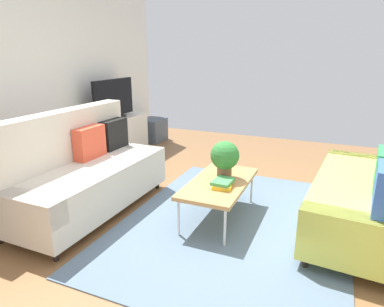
# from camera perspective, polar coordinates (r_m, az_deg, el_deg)

# --- Properties ---
(ground_plane) EXTENTS (7.68, 7.68, 0.00)m
(ground_plane) POSITION_cam_1_polar(r_m,az_deg,el_deg) (3.57, 5.55, -11.74)
(ground_plane) COLOR brown
(wall_far) EXTENTS (6.40, 0.12, 2.90)m
(wall_far) POSITION_cam_1_polar(r_m,az_deg,el_deg) (4.79, -28.45, 11.84)
(wall_far) COLOR white
(wall_far) RESTS_ON ground_plane
(area_rug) EXTENTS (2.90, 2.20, 0.01)m
(area_rug) POSITION_cam_1_polar(r_m,az_deg,el_deg) (3.59, 7.29, -11.57)
(area_rug) COLOR slate
(area_rug) RESTS_ON ground_plane
(couch_beige) EXTENTS (1.91, 0.86, 1.10)m
(couch_beige) POSITION_cam_1_polar(r_m,az_deg,el_deg) (3.87, -17.70, -2.96)
(couch_beige) COLOR beige
(couch_beige) RESTS_ON ground_plane
(couch_green) EXTENTS (1.97, 1.00, 1.10)m
(couch_green) POSITION_cam_1_polar(r_m,az_deg,el_deg) (3.62, 28.04, -5.56)
(couch_green) COLOR #C1CC51
(couch_green) RESTS_ON ground_plane
(coffee_table) EXTENTS (1.10, 0.56, 0.42)m
(coffee_table) POSITION_cam_1_polar(r_m,az_deg,el_deg) (3.52, 4.61, -5.10)
(coffee_table) COLOR #B7844C
(coffee_table) RESTS_ON ground_plane
(tv_console) EXTENTS (1.40, 0.44, 0.64)m
(tv_console) POSITION_cam_1_polar(r_m,az_deg,el_deg) (5.86, -12.82, 2.76)
(tv_console) COLOR silver
(tv_console) RESTS_ON ground_plane
(tv) EXTENTS (1.00, 0.20, 0.64)m
(tv) POSITION_cam_1_polar(r_m,az_deg,el_deg) (5.73, -13.07, 8.88)
(tv) COLOR black
(tv) RESTS_ON tv_console
(storage_trunk) EXTENTS (0.52, 0.40, 0.44)m
(storage_trunk) POSITION_cam_1_polar(r_m,az_deg,el_deg) (6.72, -6.60, 3.99)
(storage_trunk) COLOR #4C5666
(storage_trunk) RESTS_ON ground_plane
(potted_plant) EXTENTS (0.30, 0.30, 0.40)m
(potted_plant) POSITION_cam_1_polar(r_m,az_deg,el_deg) (3.53, 5.55, -0.62)
(potted_plant) COLOR brown
(potted_plant) RESTS_ON coffee_table
(table_book_0) EXTENTS (0.27, 0.22, 0.04)m
(table_book_0) POSITION_cam_1_polar(r_m,az_deg,el_deg) (3.37, 5.22, -5.29)
(table_book_0) COLOR gold
(table_book_0) RESTS_ON coffee_table
(table_book_1) EXTENTS (0.25, 0.19, 0.03)m
(table_book_1) POSITION_cam_1_polar(r_m,az_deg,el_deg) (3.36, 5.23, -4.71)
(table_book_1) COLOR #3F8C4C
(table_book_1) RESTS_ON table_book_0
(vase_0) EXTENTS (0.10, 0.10, 0.13)m
(vase_0) POSITION_cam_1_polar(r_m,az_deg,el_deg) (5.36, -17.14, 5.39)
(vase_0) COLOR #33B29E
(vase_0) RESTS_ON tv_console
(bottle_0) EXTENTS (0.04, 0.04, 0.17)m
(bottle_0) POSITION_cam_1_polar(r_m,az_deg,el_deg) (5.42, -15.34, 5.84)
(bottle_0) COLOR orange
(bottle_0) RESTS_ON tv_console
(bottle_1) EXTENTS (0.04, 0.04, 0.18)m
(bottle_1) POSITION_cam_1_polar(r_m,az_deg,el_deg) (5.49, -14.75, 6.09)
(bottle_1) COLOR #3359B2
(bottle_1) RESTS_ON tv_console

